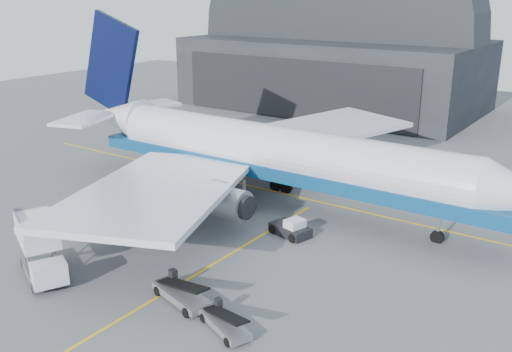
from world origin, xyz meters
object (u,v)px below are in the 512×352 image
Objects in this scene: catering_truck at (40,248)px; airliner at (263,152)px; belt_loader_a at (181,293)px; belt_loader_b at (224,322)px; pushback_tug at (291,229)px.

airliner is at bearing 103.87° from catering_truck.
belt_loader_b is (4.48, -1.02, -0.09)m from belt_loader_a.
catering_truck is 20.15m from pushback_tug.
airliner reaches higher than catering_truck.
catering_truck reaches higher than pushback_tug.
belt_loader_b is at bearing -61.66° from airliner.
catering_truck is 1.74× the size of pushback_tug.
catering_truck is at bearing -150.06° from belt_loader_b.
pushback_tug is 0.86× the size of belt_loader_b.
airliner reaches higher than pushback_tug.
belt_loader_a reaches higher than belt_loader_b.
pushback_tug is 13.63m from belt_loader_a.
airliner is at bearing 123.90° from belt_loader_a.
catering_truck is at bearing -109.21° from pushback_tug.
airliner is 7.59× the size of catering_truck.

